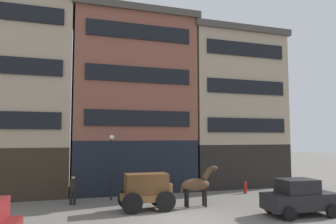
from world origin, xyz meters
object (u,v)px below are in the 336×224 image
Objects in this scene: sedan_dark at (299,197)px; pedestrian_officer at (73,188)px; draft_horse at (197,184)px; cargo_wagon at (147,189)px; fire_hydrant_curbside at (245,187)px; streetlamp_curbside at (112,158)px.

sedan_dark is 2.12× the size of pedestrian_officer.
draft_horse is 0.62× the size of sedan_dark.
cargo_wagon is at bearing -35.16° from pedestrian_officer.
cargo_wagon is at bearing 179.98° from draft_horse.
fire_hydrant_curbside is at bearing 21.11° from cargo_wagon.
streetlamp_curbside is at bearing 140.75° from sedan_dark.
sedan_dark is at bearing -40.28° from draft_horse.
sedan_dark is (4.13, -3.50, -0.36)m from draft_horse.
fire_hydrant_curbside is (5.00, 3.07, -0.84)m from draft_horse.
draft_horse reaches higher than cargo_wagon.
pedestrian_officer is at bearing 144.84° from cargo_wagon.
draft_horse is 5.79m from streetlamp_curbside.
draft_horse reaches higher than sedan_dark.
pedestrian_officer is at bearing 158.34° from draft_horse.
cargo_wagon reaches higher than pedestrian_officer.
cargo_wagon reaches higher than fire_hydrant_curbside.
draft_horse is at bearing -148.46° from fire_hydrant_curbside.
cargo_wagon is 4.07m from streetlamp_curbside.
cargo_wagon is 8.56m from fire_hydrant_curbside.
cargo_wagon is at bearing 153.68° from sedan_dark.
draft_horse is at bearing -0.02° from cargo_wagon.
draft_horse is 2.83× the size of fire_hydrant_curbside.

